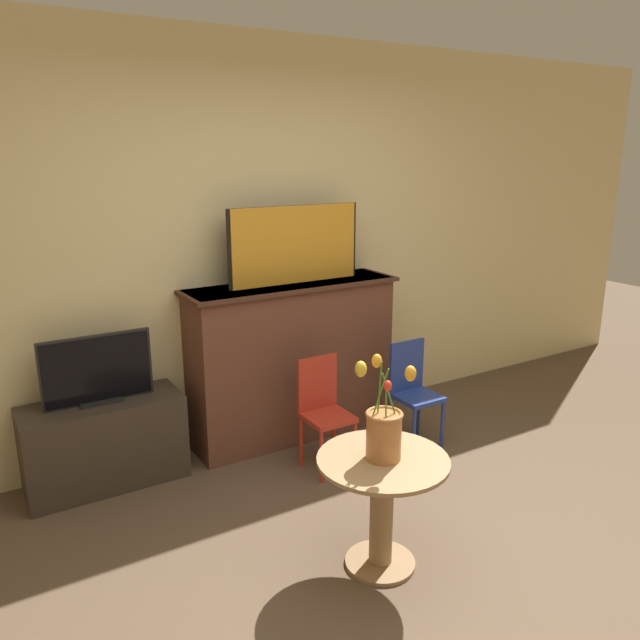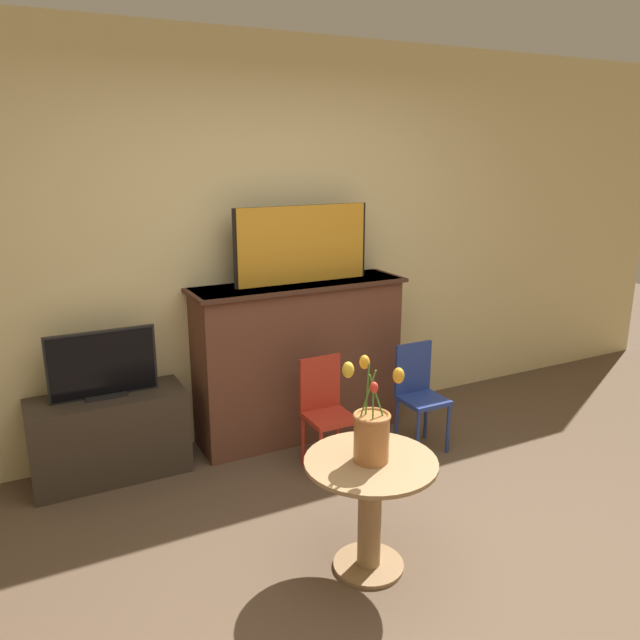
{
  "view_description": "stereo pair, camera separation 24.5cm",
  "coord_description": "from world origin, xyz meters",
  "views": [
    {
      "loc": [
        -1.76,
        -1.7,
        1.97
      ],
      "look_at": [
        0.05,
        1.25,
        1.02
      ],
      "focal_mm": 35.0,
      "sensor_mm": 36.0,
      "label": 1
    },
    {
      "loc": [
        -1.54,
        -1.82,
        1.97
      ],
      "look_at": [
        0.05,
        1.25,
        1.02
      ],
      "focal_mm": 35.0,
      "sensor_mm": 36.0,
      "label": 2
    }
  ],
  "objects": [
    {
      "name": "ground_plane",
      "position": [
        0.0,
        0.0,
        0.0
      ],
      "size": [
        14.0,
        14.0,
        0.0
      ],
      "primitive_type": "plane",
      "color": "brown"
    },
    {
      "name": "wall_back",
      "position": [
        0.0,
        2.13,
        1.35
      ],
      "size": [
        8.0,
        0.06,
        2.7
      ],
      "color": "beige",
      "rests_on": "ground"
    },
    {
      "name": "fireplace_mantel",
      "position": [
        0.22,
        1.9,
        0.56
      ],
      "size": [
        1.49,
        0.43,
        1.1
      ],
      "color": "brown",
      "rests_on": "ground"
    },
    {
      "name": "painting",
      "position": [
        0.26,
        1.91,
        1.36
      ],
      "size": [
        0.97,
        0.03,
        0.51
      ],
      "color": "black",
      "rests_on": "fireplace_mantel"
    },
    {
      "name": "tv_stand",
      "position": [
        -1.08,
        1.89,
        0.26
      ],
      "size": [
        0.92,
        0.38,
        0.53
      ],
      "color": "#382D23",
      "rests_on": "ground"
    },
    {
      "name": "tv_monitor",
      "position": [
        -1.08,
        1.9,
        0.73
      ],
      "size": [
        0.63,
        0.12,
        0.41
      ],
      "color": "black",
      "rests_on": "tv_stand"
    },
    {
      "name": "chair_red",
      "position": [
        0.16,
        1.39,
        0.41
      ],
      "size": [
        0.28,
        0.28,
        0.72
      ],
      "color": "#B22D1E",
      "rests_on": "ground"
    },
    {
      "name": "chair_blue",
      "position": [
        0.85,
        1.35,
        0.41
      ],
      "size": [
        0.28,
        0.28,
        0.72
      ],
      "color": "navy",
      "rests_on": "ground"
    },
    {
      "name": "side_table",
      "position": [
        -0.13,
        0.4,
        0.37
      ],
      "size": [
        0.63,
        0.63,
        0.58
      ],
      "color": "#99754C",
      "rests_on": "ground"
    },
    {
      "name": "vase_tulips",
      "position": [
        -0.13,
        0.4,
        0.73
      ],
      "size": [
        0.25,
        0.18,
        0.51
      ],
      "color": "#AD6B38",
      "rests_on": "side_table"
    }
  ]
}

